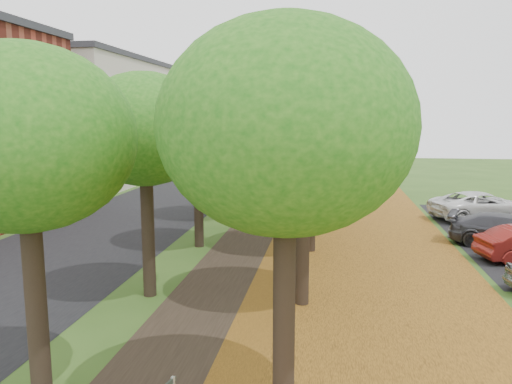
% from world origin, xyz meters
% --- Properties ---
extents(street_asphalt, '(8.00, 70.00, 0.01)m').
position_xyz_m(street_asphalt, '(-7.50, 15.00, 0.00)').
color(street_asphalt, black).
rests_on(street_asphalt, ground).
extents(footpath, '(3.20, 70.00, 0.01)m').
position_xyz_m(footpath, '(0.00, 15.00, 0.00)').
color(footpath, black).
rests_on(footpath, ground).
extents(leaf_verge, '(7.50, 70.00, 0.01)m').
position_xyz_m(leaf_verge, '(5.00, 15.00, 0.01)').
color(leaf_verge, '#9E641D').
rests_on(leaf_verge, ground).
extents(tree_row_west, '(4.36, 34.36, 6.94)m').
position_xyz_m(tree_row_west, '(-2.20, 15.00, 5.06)').
color(tree_row_west, black).
rests_on(tree_row_west, ground).
extents(tree_row_east, '(4.36, 34.36, 6.94)m').
position_xyz_m(tree_row_east, '(2.60, 15.00, 5.06)').
color(tree_row_east, black).
rests_on(tree_row_east, ground).
extents(building_cream, '(10.30, 20.30, 10.40)m').
position_xyz_m(building_cream, '(-17.00, 33.00, 5.21)').
color(building_cream, beige).
rests_on(building_cream, ground).
extents(car_grey, '(5.20, 3.43, 1.40)m').
position_xyz_m(car_grey, '(11.00, 13.90, 0.70)').
color(car_grey, '#38383D').
rests_on(car_grey, ground).
extents(car_white, '(6.04, 4.22, 1.53)m').
position_xyz_m(car_white, '(11.54, 19.70, 0.77)').
color(car_white, white).
rests_on(car_white, ground).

